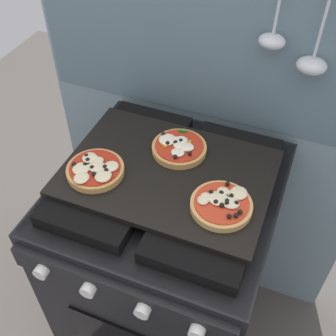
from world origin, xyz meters
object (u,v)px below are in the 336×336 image
(pizza_left, at_px, (95,169))
(pizza_right, at_px, (222,204))
(pizza_center, at_px, (178,147))
(stove, at_px, (168,267))
(baking_tray, at_px, (168,173))

(pizza_left, xyz_separation_m, pizza_right, (0.34, 0.01, -0.00))
(pizza_left, bearing_deg, pizza_center, 43.59)
(pizza_right, bearing_deg, pizza_center, 138.26)
(stove, distance_m, pizza_left, 0.52)
(pizza_left, bearing_deg, stove, 24.14)
(baking_tray, distance_m, pizza_left, 0.19)
(pizza_right, distance_m, pizza_center, 0.23)
(pizza_center, bearing_deg, pizza_right, -41.74)
(baking_tray, xyz_separation_m, pizza_left, (-0.17, -0.08, 0.02))
(stove, height_order, pizza_center, pizza_center)
(baking_tray, bearing_deg, pizza_center, 91.87)
(stove, relative_size, pizza_center, 5.99)
(baking_tray, xyz_separation_m, pizza_right, (0.17, -0.07, 0.02))
(pizza_center, bearing_deg, baking_tray, -88.13)
(stove, distance_m, pizza_right, 0.51)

